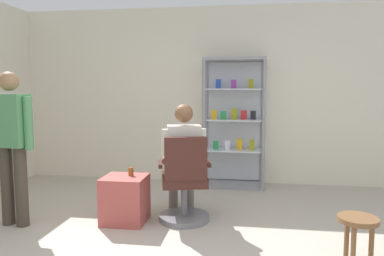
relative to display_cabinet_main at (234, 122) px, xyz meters
name	(u,v)px	position (x,y,z in m)	size (l,w,h in m)	color
back_wall	(209,96)	(-0.40, 0.24, 0.39)	(6.00, 0.10, 2.70)	silver
display_cabinet_main	(234,122)	(0.00, 0.00, 0.00)	(0.90, 0.45, 1.90)	gray
office_chair	(184,187)	(-0.48, -1.64, -0.57)	(0.62, 0.59, 0.96)	slate
seated_shopkeeper	(183,155)	(-0.52, -1.48, -0.25)	(0.55, 0.62, 1.29)	slate
storage_crate	(125,199)	(-1.12, -1.73, -0.71)	(0.46, 0.43, 0.51)	#B24C47
tea_glass	(131,172)	(-1.07, -1.67, -0.41)	(0.06, 0.06, 0.09)	brown
standing_customer	(12,139)	(-2.25, -1.98, -0.03)	(0.52, 0.26, 1.63)	#3F382D
wooden_stool	(358,227)	(1.08, -2.45, -0.62)	(0.32, 0.32, 0.43)	brown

